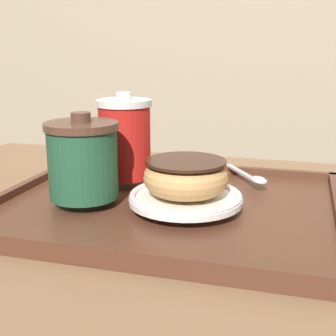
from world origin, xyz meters
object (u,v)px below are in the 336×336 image
(coffee_cup_rear, at_px, (125,138))
(spoon, at_px, (254,178))
(donut_chocolate_glazed, at_px, (186,176))
(coffee_cup_front, at_px, (83,159))

(coffee_cup_rear, distance_m, spoon, 0.21)
(donut_chocolate_glazed, bearing_deg, coffee_cup_front, -173.68)
(coffee_cup_front, bearing_deg, donut_chocolate_glazed, 6.32)
(coffee_cup_front, relative_size, coffee_cup_rear, 0.88)
(coffee_cup_rear, bearing_deg, coffee_cup_front, -99.59)
(coffee_cup_rear, bearing_deg, spoon, 9.52)
(coffee_cup_front, bearing_deg, coffee_cup_rear, 80.41)
(coffee_cup_rear, relative_size, spoon, 1.15)
(coffee_cup_front, xyz_separation_m, coffee_cup_rear, (0.02, 0.11, 0.01))
(donut_chocolate_glazed, distance_m, spoon, 0.16)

